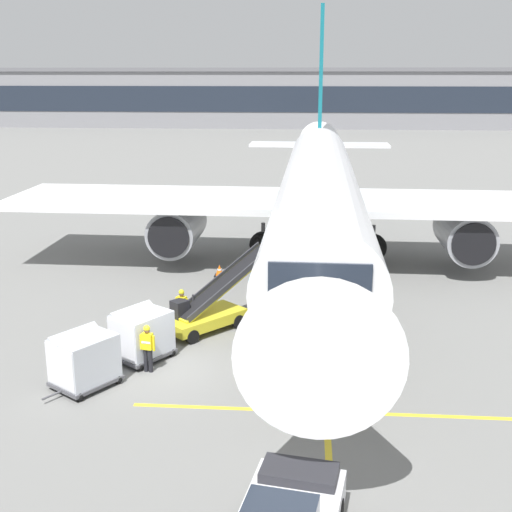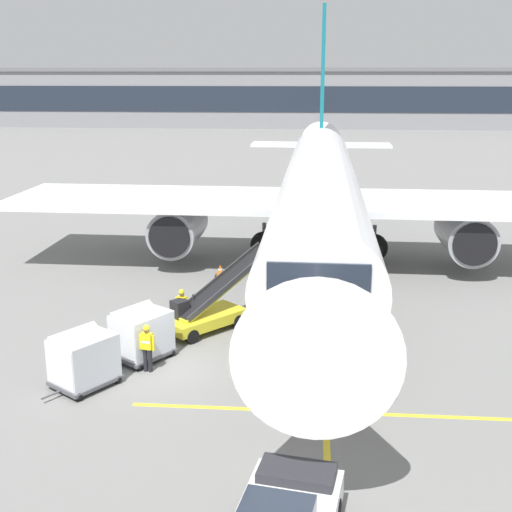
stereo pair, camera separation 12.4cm
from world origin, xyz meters
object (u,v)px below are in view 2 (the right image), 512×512
Objects in this scene: safety_cone_engine_keepout at (220,271)px; baggage_cart_second at (83,358)px; ground_crew_by_loader at (182,307)px; parked_airplane at (320,193)px; ground_crew_by_carts at (158,329)px; baggage_cart_lead at (141,333)px; belt_loader at (208,309)px; ground_crew_marshaller at (147,345)px.

baggage_cart_second is at bearing -102.91° from safety_cone_engine_keepout.
ground_crew_by_loader is at bearing 65.67° from baggage_cart_second.
safety_cone_engine_keepout is at bearing -153.40° from parked_airplane.
baggage_cart_second is 5.70m from ground_crew_by_loader.
baggage_cart_second is 3.33m from ground_crew_by_carts.
safety_cone_engine_keepout is (-5.07, -2.54, -3.70)m from parked_airplane.
safety_cone_engine_keepout is (0.55, 7.46, -0.70)m from ground_crew_by_loader.
baggage_cart_second is at bearing -120.36° from baggage_cart_lead.
parked_airplane is 17.42m from baggage_cart_second.
baggage_cart_second is (-3.40, -5.43, 0.13)m from belt_loader.
ground_crew_marshaller is (-1.53, -4.18, 0.13)m from belt_loader.
belt_loader is (-4.57, -9.77, -3.12)m from parked_airplane.
ground_crew_marshaller is (-0.48, -3.95, 0.00)m from ground_crew_by_loader.
ground_crew_by_loader is at bearing -119.34° from parked_airplane.
parked_airplane is 72.73× the size of safety_cone_engine_keepout.
baggage_cart_lead is (-2.03, -3.09, 0.13)m from belt_loader.
belt_loader is at bearing 57.94° from baggage_cart_second.
baggage_cart_lead is at bearing -108.92° from ground_crew_by_loader.
belt_loader reaches higher than safety_cone_engine_keepout.
belt_loader reaches higher than ground_crew_by_loader.
baggage_cart_second is 4.45× the size of safety_cone_engine_keepout.
parked_airplane reaches higher than safety_cone_engine_keepout.
parked_airplane is 15.52m from ground_crew_marshaller.
belt_loader is 2.73× the size of ground_crew_by_loader.
belt_loader is at bearing 69.93° from ground_crew_marshaller.
baggage_cart_second is 1.55× the size of ground_crew_by_carts.
parked_airplane is 14.76m from baggage_cart_lead.
ground_crew_by_carts and ground_crew_marshaller have the same top height.
baggage_cart_lead is 4.45× the size of safety_cone_engine_keepout.
ground_crew_by_carts is 1.48m from ground_crew_marshaller.
parked_airplane reaches higher than baggage_cart_second.
ground_crew_by_carts is 10.01m from safety_cone_engine_keepout.
safety_cone_engine_keepout is (0.97, 9.94, -0.70)m from ground_crew_by_carts.
baggage_cart_lead reaches higher than ground_crew_by_carts.
parked_airplane is at bearing 64.92° from belt_loader.
ground_crew_by_carts is at bearing -95.59° from safety_cone_engine_keepout.
belt_loader is 3.70m from baggage_cart_lead.
baggage_cart_second is (-1.37, -2.34, 0.00)m from baggage_cart_lead.
baggage_cart_lead reaches higher than safety_cone_engine_keepout.
ground_crew_marshaller is (1.87, 1.25, -0.00)m from baggage_cart_second.
parked_airplane is 11.86m from ground_crew_by_loader.
ground_crew_marshaller is at bearing -95.15° from safety_cone_engine_keepout.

